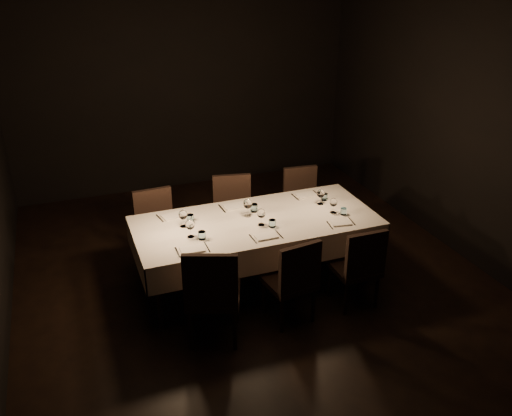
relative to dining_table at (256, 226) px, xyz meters
name	(u,v)px	position (x,y,z in m)	size (l,w,h in m)	color
room	(256,153)	(0.00, 0.00, 0.81)	(5.01, 6.01, 3.01)	black
dining_table	(256,226)	(0.00, 0.00, 0.00)	(2.52, 1.12, 0.76)	black
chair_near_left	(212,292)	(-0.71, -0.79, -0.14)	(0.62, 0.62, 1.00)	black
place_setting_near_left	(194,235)	(-0.72, -0.22, 0.15)	(0.33, 0.41, 0.18)	silver
chair_near_center	(294,278)	(0.09, -0.77, -0.19)	(0.49, 0.49, 0.90)	black
place_setting_near_center	(265,223)	(0.02, -0.22, 0.14)	(0.32, 0.40, 0.18)	silver
chair_near_right	(359,264)	(0.80, -0.77, -0.19)	(0.43, 0.43, 0.89)	black
place_setting_near_right	(338,211)	(0.84, -0.22, 0.14)	(0.31, 0.39, 0.17)	silver
chair_far_left	(156,225)	(-0.91, 0.75, -0.19)	(0.45, 0.45, 0.90)	black
place_setting_far_left	(182,216)	(-0.73, 0.22, 0.15)	(0.35, 0.41, 0.18)	silver
chair_far_center	(233,211)	(0.00, 0.78, -0.17)	(0.53, 0.53, 0.93)	black
place_setting_far_center	(245,206)	(-0.04, 0.22, 0.15)	(0.36, 0.42, 0.20)	silver
chair_far_right	(302,199)	(0.93, 0.84, -0.19)	(0.47, 0.47, 0.89)	black
place_setting_far_right	(317,195)	(0.81, 0.22, 0.15)	(0.32, 0.40, 0.18)	silver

